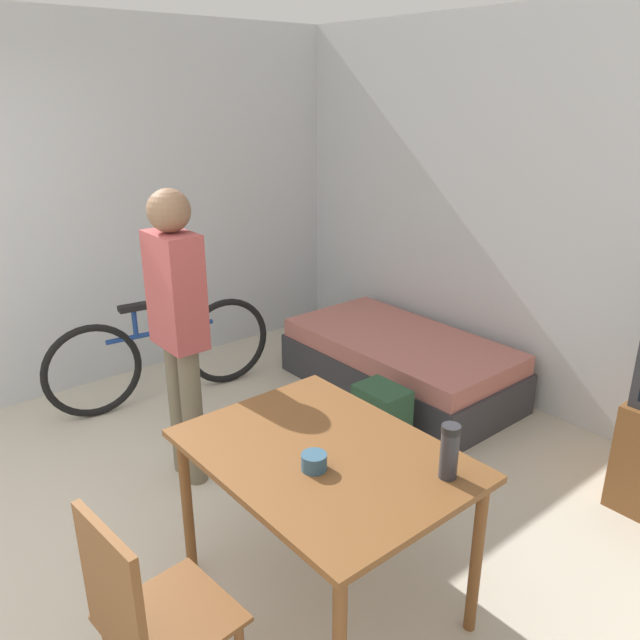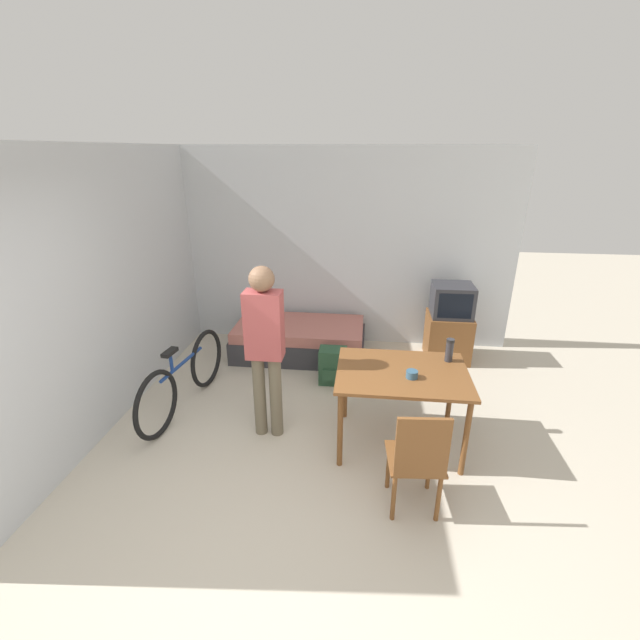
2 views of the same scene
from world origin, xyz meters
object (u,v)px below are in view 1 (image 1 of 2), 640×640
dining_table (324,470)px  wooden_chair (144,615)px  backpack (381,420)px  mate_bowl (314,462)px  bicycle (163,354)px  person_standing (178,318)px  thermos_flask (450,449)px  daybed (399,364)px

dining_table → wooden_chair: bearing=-85.0°
dining_table → backpack: 1.38m
wooden_chair → backpack: size_ratio=2.11×
mate_bowl → wooden_chair: bearing=-89.8°
wooden_chair → bicycle: size_ratio=0.55×
wooden_chair → person_standing: 1.67m
dining_table → person_standing: size_ratio=0.69×
wooden_chair → thermos_flask: bearing=71.7°
dining_table → wooden_chair: 0.88m
dining_table → backpack: bearing=123.7°
daybed → thermos_flask: thermos_flask is taller
daybed → mate_bowl: bearing=-55.6°
person_standing → backpack: (0.54, 1.07, -0.78)m
daybed → wooden_chair: size_ratio=1.88×
daybed → mate_bowl: mate_bowl is taller
daybed → mate_bowl: size_ratio=17.03×
daybed → bicycle: (-1.03, -1.43, 0.13)m
mate_bowl → backpack: mate_bowl is taller
dining_table → wooden_chair: wooden_chair is taller
thermos_flask → dining_table: bearing=-150.1°
dining_table → backpack: dining_table is taller
wooden_chair → backpack: (-0.79, 1.94, -0.30)m
wooden_chair → backpack: bearing=112.3°
wooden_chair → mate_bowl: wooden_chair is taller
person_standing → wooden_chair: bearing=-33.1°
wooden_chair → thermos_flask: thermos_flask is taller
bicycle → thermos_flask: thermos_flask is taller
bicycle → thermos_flask: (2.71, -0.11, 0.55)m
wooden_chair → mate_bowl: 0.80m
wooden_chair → bicycle: 2.64m
thermos_flask → mate_bowl: thermos_flask is taller
person_standing → backpack: 1.43m
bicycle → person_standing: bearing=-19.1°
person_standing → daybed: bearing=89.1°
dining_table → person_standing: person_standing is taller
person_standing → thermos_flask: person_standing is taller
daybed → thermos_flask: size_ratio=7.79×
dining_table → wooden_chair: (0.07, -0.86, -0.17)m
daybed → person_standing: bearing=-90.9°
person_standing → backpack: person_standing is taller
mate_bowl → thermos_flask: bearing=44.5°
daybed → wooden_chair: (1.31, -2.65, 0.30)m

